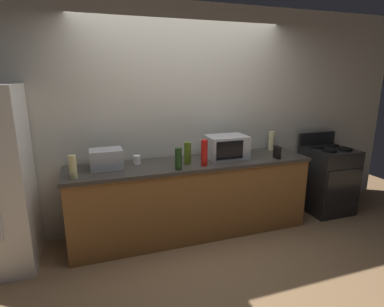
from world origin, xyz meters
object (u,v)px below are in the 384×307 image
object	(u,v)px
bottle_hand_soap	(272,141)
bottle_olive_oil	(188,153)
cordless_phone	(277,152)
bottle_hot_sauce	(204,153)
stove_range	(327,179)
mug_white	(137,160)
bottle_vinegar	(73,167)
toaster_oven	(106,159)
bottle_wine	(178,159)
microwave	(227,147)

from	to	relation	value
bottle_hand_soap	bottle_olive_oil	world-z (taller)	bottle_hand_soap
bottle_olive_oil	cordless_phone	bearing A→B (deg)	-7.05
cordless_phone	bottle_hot_sauce	bearing A→B (deg)	-173.89
stove_range	mug_white	bearing A→B (deg)	177.60
bottle_vinegar	mug_white	distance (m)	0.72
toaster_oven	bottle_wine	world-z (taller)	bottle_wine
cordless_phone	bottle_hand_soap	size ratio (longest dim) A/B	0.60
microwave	bottle_olive_oil	size ratio (longest dim) A/B	1.95
microwave	bottle_vinegar	size ratio (longest dim) A/B	2.08
stove_range	microwave	distance (m)	1.64
stove_range	bottle_vinegar	world-z (taller)	bottle_vinegar
stove_range	bottle_hot_sauce	xyz separation A→B (m)	(-1.92, -0.19, 0.59)
microwave	bottle_wine	distance (m)	0.74
toaster_oven	mug_white	bearing A→B (deg)	8.54
bottle_hand_soap	bottle_olive_oil	xyz separation A→B (m)	(-1.27, -0.27, -0.00)
microwave	cordless_phone	distance (m)	0.61
toaster_oven	mug_white	size ratio (longest dim) A/B	3.35
cordless_phone	microwave	bearing A→B (deg)	163.46
bottle_hand_soap	bottle_olive_oil	size ratio (longest dim) A/B	1.01
microwave	bottle_vinegar	xyz separation A→B (m)	(-1.74, -0.22, -0.02)
stove_range	cordless_phone	world-z (taller)	stove_range
stove_range	bottle_olive_oil	size ratio (longest dim) A/B	4.39
cordless_phone	bottle_olive_oil	bearing A→B (deg)	178.76
stove_range	bottle_wine	xyz separation A→B (m)	(-2.23, -0.23, 0.56)
stove_range	bottle_wine	size ratio (longest dim) A/B	4.57
stove_range	bottle_olive_oil	distance (m)	2.14
toaster_oven	bottle_vinegar	size ratio (longest dim) A/B	1.48
toaster_oven	cordless_phone	bearing A→B (deg)	-7.02
toaster_oven	mug_white	distance (m)	0.34
stove_range	bottle_vinegar	xyz separation A→B (m)	(-3.28, -0.17, 0.55)
cordless_phone	bottle_wine	distance (m)	1.25
bottle_wine	bottle_hot_sauce	bearing A→B (deg)	7.62
bottle_hand_soap	bottle_vinegar	bearing A→B (deg)	-171.06
bottle_hand_soap	bottle_wine	bearing A→B (deg)	-162.69
microwave	toaster_oven	distance (m)	1.41
microwave	stove_range	bearing A→B (deg)	-1.79
stove_range	toaster_oven	size ratio (longest dim) A/B	3.18
bottle_hand_soap	bottle_vinegar	distance (m)	2.51
stove_range	bottle_wine	bearing A→B (deg)	-174.14
microwave	cordless_phone	world-z (taller)	microwave
bottle_olive_oil	stove_range	bearing A→B (deg)	1.33
stove_range	bottle_wine	distance (m)	2.31
stove_range	bottle_vinegar	distance (m)	3.33
bottle_olive_oil	bottle_vinegar	size ratio (longest dim) A/B	1.07
mug_white	bottle_wine	bearing A→B (deg)	-41.04
toaster_oven	mug_white	world-z (taller)	toaster_oven
bottle_wine	bottle_hot_sauce	xyz separation A→B (m)	(0.31, 0.04, 0.03)
bottle_hot_sauce	mug_white	world-z (taller)	bottle_hot_sauce
stove_range	bottle_hand_soap	distance (m)	1.00
bottle_hot_sauce	bottle_vinegar	size ratio (longest dim) A/B	1.28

